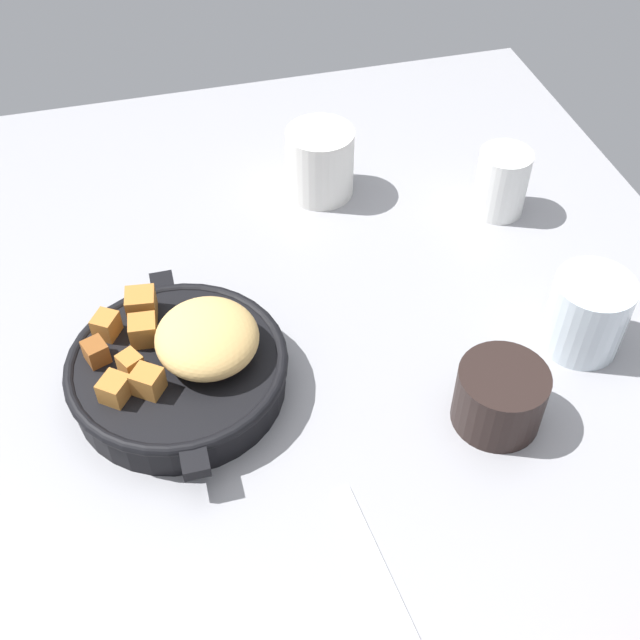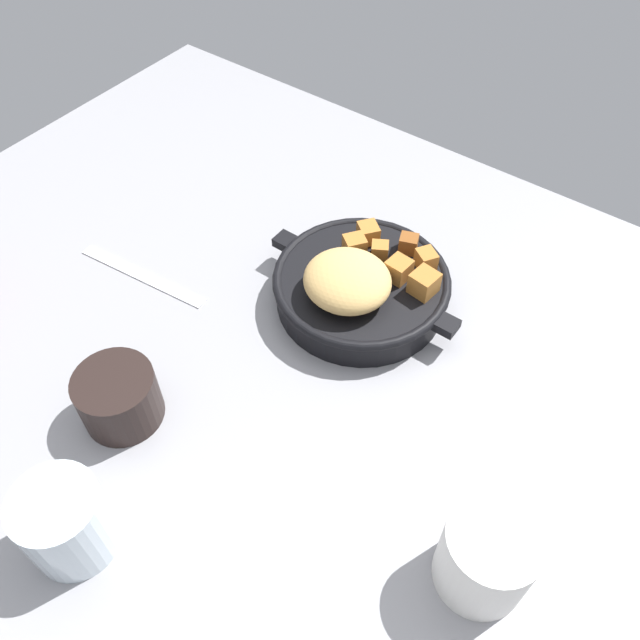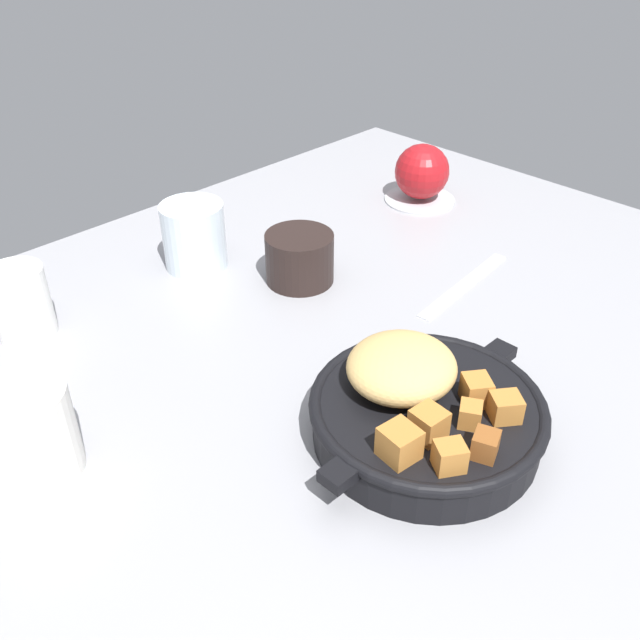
% 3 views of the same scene
% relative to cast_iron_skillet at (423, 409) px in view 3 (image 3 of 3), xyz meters
% --- Properties ---
extents(ground_plane, '(1.17, 0.94, 0.02)m').
position_rel_cast_iron_skillet_xyz_m(ground_plane, '(0.03, 0.13, -0.04)').
color(ground_plane, gray).
extents(cast_iron_skillet, '(0.26, 0.21, 0.09)m').
position_rel_cast_iron_skillet_xyz_m(cast_iron_skillet, '(0.00, 0.00, 0.00)').
color(cast_iron_skillet, black).
rests_on(cast_iron_skillet, ground_plane).
extents(saucer_plate, '(0.11, 0.11, 0.01)m').
position_rel_cast_iron_skillet_xyz_m(saucer_plate, '(0.41, 0.32, -0.03)').
color(saucer_plate, '#B7BABF').
rests_on(saucer_plate, ground_plane).
extents(red_apple, '(0.08, 0.08, 0.08)m').
position_rel_cast_iron_skillet_xyz_m(red_apple, '(0.41, 0.32, 0.02)').
color(red_apple, maroon).
rests_on(red_apple, saucer_plate).
extents(butter_knife, '(0.19, 0.04, 0.00)m').
position_rel_cast_iron_skillet_xyz_m(butter_knife, '(0.25, 0.12, -0.03)').
color(butter_knife, silver).
rests_on(butter_knife, ground_plane).
extents(ceramic_mug_white, '(0.08, 0.08, 0.09)m').
position_rel_cast_iron_skillet_xyz_m(ceramic_mug_white, '(-0.27, 0.21, 0.01)').
color(ceramic_mug_white, silver).
rests_on(ceramic_mug_white, ground_plane).
extents(coffee_mug_dark, '(0.08, 0.08, 0.06)m').
position_rel_cast_iron_skillet_xyz_m(coffee_mug_dark, '(0.11, 0.28, -0.00)').
color(coffee_mug_dark, black).
rests_on(coffee_mug_dark, ground_plane).
extents(water_glass_short, '(0.08, 0.08, 0.08)m').
position_rel_cast_iron_skillet_xyz_m(water_glass_short, '(0.05, 0.40, 0.01)').
color(water_glass_short, silver).
rests_on(water_glass_short, ground_plane).
extents(white_creamer_pitcher, '(0.06, 0.06, 0.08)m').
position_rel_cast_iron_skillet_xyz_m(white_creamer_pitcher, '(-0.18, 0.41, 0.01)').
color(white_creamer_pitcher, white).
rests_on(white_creamer_pitcher, ground_plane).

